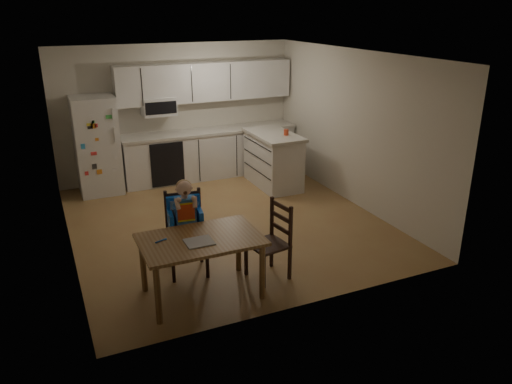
{
  "coord_description": "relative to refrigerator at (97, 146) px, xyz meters",
  "views": [
    {
      "loc": [
        -2.45,
        -6.63,
        3.12
      ],
      "look_at": [
        -0.03,
        -1.23,
        0.91
      ],
      "focal_mm": 35.0,
      "sensor_mm": 36.0,
      "label": 1
    }
  ],
  "objects": [
    {
      "name": "room",
      "position": [
        1.55,
        -1.67,
        0.4
      ],
      "size": [
        4.52,
        5.01,
        2.51
      ],
      "color": "olive",
      "rests_on": "ground"
    },
    {
      "name": "refrigerator",
      "position": [
        0.0,
        0.0,
        0.0
      ],
      "size": [
        0.72,
        0.7,
        1.7
      ],
      "primitive_type": "cube",
      "color": "silver",
      "rests_on": "ground"
    },
    {
      "name": "kitchen_run",
      "position": [
        2.05,
        0.09,
        0.03
      ],
      "size": [
        3.37,
        0.62,
        2.15
      ],
      "color": "silver",
      "rests_on": "ground"
    },
    {
      "name": "kitchen_island",
      "position": [
        2.95,
        -0.93,
        -0.36
      ],
      "size": [
        0.7,
        1.33,
        0.98
      ],
      "color": "silver",
      "rests_on": "ground"
    },
    {
      "name": "red_cup",
      "position": [
        3.09,
        -1.15,
        0.18
      ],
      "size": [
        0.08,
        0.08,
        0.11
      ],
      "primitive_type": "cylinder",
      "color": "red",
      "rests_on": "kitchen_island"
    },
    {
      "name": "dining_table",
      "position": [
        0.58,
        -3.98,
        -0.23
      ],
      "size": [
        1.33,
        0.86,
        0.71
      ],
      "color": "brown",
      "rests_on": "ground"
    },
    {
      "name": "napkin",
      "position": [
        0.53,
        -4.08,
        -0.13
      ],
      "size": [
        0.3,
        0.26,
        0.01
      ],
      "primitive_type": "cube",
      "color": "#A6A6AA",
      "rests_on": "dining_table"
    },
    {
      "name": "toddler_spoon",
      "position": [
        0.15,
        -3.89,
        -0.13
      ],
      "size": [
        0.12,
        0.06,
        0.02
      ],
      "primitive_type": "cylinder",
      "rotation": [
        0.0,
        1.57,
        0.35
      ],
      "color": "blue",
      "rests_on": "dining_table"
    },
    {
      "name": "chair_booster",
      "position": [
        0.58,
        -3.36,
        -0.12
      ],
      "size": [
        0.51,
        0.51,
        1.21
      ],
      "rotation": [
        0.0,
        0.0,
        -0.14
      ],
      "color": "black",
      "rests_on": "ground"
    },
    {
      "name": "chair_side",
      "position": [
        1.52,
        -3.92,
        -0.31
      ],
      "size": [
        0.48,
        0.48,
        0.95
      ],
      "rotation": [
        0.0,
        0.0,
        -1.4
      ],
      "color": "black",
      "rests_on": "ground"
    }
  ]
}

